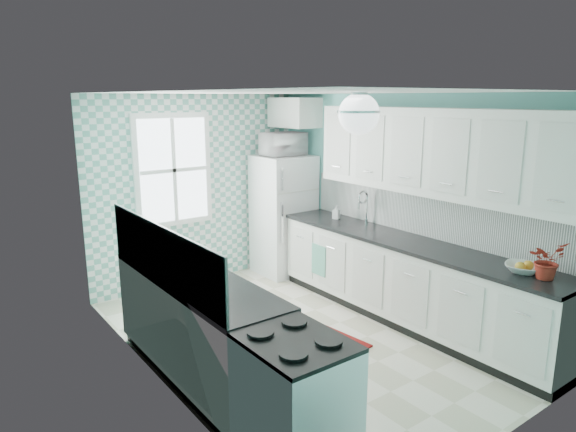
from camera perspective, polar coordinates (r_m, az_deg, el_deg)
floor at (r=5.54m, az=1.16°, el=-13.34°), size 3.00×4.40×0.02m
ceiling at (r=4.97m, az=1.30°, el=13.69°), size 3.00×4.40×0.02m
wall_back at (r=6.95m, az=-10.04°, el=2.87°), size 3.00×0.02×2.50m
wall_front at (r=3.70m, az=22.91°, el=-7.03°), size 3.00×0.02×2.50m
wall_left at (r=4.38m, az=-14.60°, el=-3.35°), size 0.02×4.40×2.50m
wall_right at (r=6.13m, az=12.44°, el=1.42°), size 0.02×4.40×2.50m
accent_wall at (r=6.93m, az=-9.96°, el=2.85°), size 3.00×0.01×2.50m
window at (r=6.71m, az=-12.63°, el=5.00°), size 1.04×0.05×1.44m
backsplash_right at (r=5.88m, az=15.20°, el=0.22°), size 0.02×3.60×0.51m
backsplash_left at (r=4.34m, az=-13.91°, el=-4.23°), size 0.02×2.15×0.51m
upper_cabinets_right at (r=5.53m, az=16.27°, el=6.78°), size 0.33×3.20×0.90m
upper_cabinet_fridge at (r=7.21m, az=0.48°, el=11.43°), size 0.40×0.74×0.40m
ceiling_light at (r=4.36m, az=7.88°, el=11.21°), size 0.34×0.34×0.35m
base_cabinets_right at (r=5.87m, az=13.00°, el=-7.26°), size 0.60×3.60×0.90m
countertop_right at (r=5.72m, az=13.15°, el=-2.87°), size 0.63×3.60×0.04m
base_cabinets_left at (r=4.71m, az=-10.11°, el=-12.34°), size 0.60×2.15×0.90m
countertop_left at (r=4.54m, az=-10.18°, el=-6.92°), size 0.63×2.15×0.04m
fridge at (r=7.24m, az=-0.50°, el=0.14°), size 0.73×0.72×1.67m
stove at (r=3.63m, az=0.66°, el=-19.86°), size 0.61×0.76×0.91m
sink at (r=6.28m, az=7.40°, el=-1.11°), size 0.56×0.47×0.53m
rug at (r=5.46m, az=1.94°, el=-13.57°), size 0.92×1.22×0.02m
dish_towel at (r=6.41m, az=3.44°, el=-4.92°), size 0.10×0.25×0.38m
fruit_bowl at (r=5.02m, az=24.69°, el=-5.29°), size 0.41×0.41×0.08m
potted_plant at (r=4.90m, az=26.82°, el=-4.40°), size 0.33×0.29×0.33m
soap_bottle at (r=6.56m, az=5.38°, el=0.45°), size 0.11×0.11×0.18m
microwave at (r=7.08m, az=-0.52°, el=7.99°), size 0.57×0.39×0.31m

